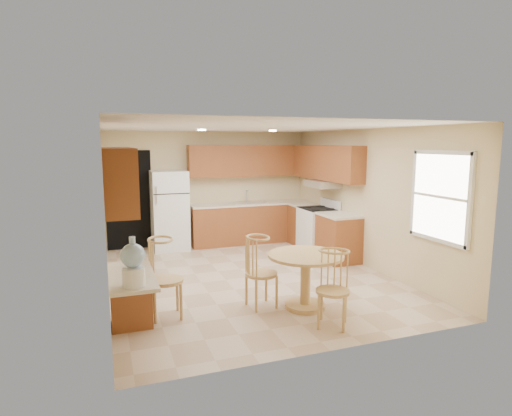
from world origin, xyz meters
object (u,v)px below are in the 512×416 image
object	(u,v)px
dining_table	(306,273)
chair_table_a	(264,266)
refrigerator	(170,211)
chair_table_b	(337,283)
chair_desk	(167,272)
water_crock	(133,264)
stove	(318,229)

from	to	relation	value
dining_table	chair_table_a	distance (m)	0.58
refrigerator	chair_table_b	bearing A→B (deg)	-74.60
chair_desk	chair_table_a	bearing A→B (deg)	87.65
chair_table_b	water_crock	distance (m)	2.38
refrigerator	chair_table_b	distance (m)	4.86
dining_table	chair_desk	bearing A→B (deg)	172.65
chair_table_a	chair_desk	size ratio (longest dim) A/B	0.95
chair_table_a	chair_table_b	distance (m)	1.08
water_crock	refrigerator	bearing A→B (deg)	76.92
refrigerator	stove	distance (m)	3.14
chair_table_b	water_crock	bearing A→B (deg)	31.15
chair_desk	dining_table	bearing A→B (deg)	83.92
refrigerator	chair_desk	xyz separation A→B (m)	(-0.60, -3.70, -0.21)
refrigerator	chair_table_b	world-z (taller)	refrigerator
dining_table	water_crock	distance (m)	2.42
chair_table_b	chair_desk	bearing A→B (deg)	7.61
dining_table	chair_desk	distance (m)	1.86
chair_table_a	chair_desk	world-z (taller)	chair_desk
stove	water_crock	world-z (taller)	water_crock
stove	water_crock	bearing A→B (deg)	-139.94
refrigerator	water_crock	distance (m)	4.64
chair_table_a	chair_table_b	world-z (taller)	chair_table_a
water_crock	chair_desk	bearing A→B (deg)	61.27
refrigerator	chair_table_a	bearing A→B (deg)	-79.69
stove	dining_table	world-z (taller)	stove
refrigerator	water_crock	bearing A→B (deg)	-103.08
refrigerator	stove	size ratio (longest dim) A/B	1.54
refrigerator	dining_table	distance (m)	4.14
chair_table_b	chair_desk	xyz separation A→B (m)	(-1.89, 0.98, 0.06)
chair_table_b	refrigerator	bearing A→B (deg)	-39.62
dining_table	chair_table_b	world-z (taller)	chair_table_b
chair_table_a	water_crock	bearing A→B (deg)	-73.14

